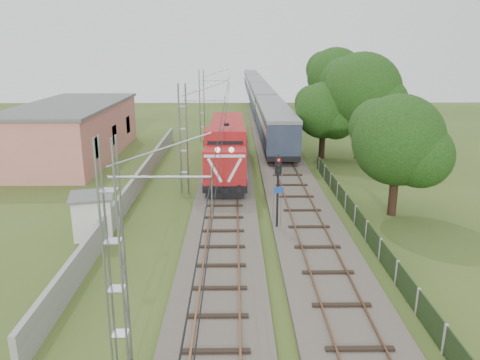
{
  "coord_description": "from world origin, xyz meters",
  "views": [
    {
      "loc": [
        0.67,
        -21.06,
        10.44
      ],
      "look_at": [
        1.02,
        7.77,
        2.2
      ],
      "focal_mm": 35.0,
      "sensor_mm": 36.0,
      "label": 1
    }
  ],
  "objects_px": {
    "locomotive": "(227,146)",
    "coach_rake": "(258,91)",
    "relay_hut": "(93,215)",
    "signal_post": "(278,180)"
  },
  "relations": [
    {
      "from": "coach_rake",
      "to": "signal_post",
      "type": "relative_size",
      "value": 20.32
    },
    {
      "from": "locomotive",
      "to": "coach_rake",
      "type": "distance_m",
      "value": 47.62
    },
    {
      "from": "coach_rake",
      "to": "signal_post",
      "type": "xyz_separation_m",
      "value": [
        -1.86,
        -61.07,
        0.57
      ]
    },
    {
      "from": "coach_rake",
      "to": "signal_post",
      "type": "bearing_deg",
      "value": -91.75
    },
    {
      "from": "locomotive",
      "to": "signal_post",
      "type": "distance_m",
      "value": 14.09
    },
    {
      "from": "relay_hut",
      "to": "signal_post",
      "type": "bearing_deg",
      "value": 2.36
    },
    {
      "from": "signal_post",
      "to": "relay_hut",
      "type": "bearing_deg",
      "value": -177.64
    },
    {
      "from": "signal_post",
      "to": "relay_hut",
      "type": "distance_m",
      "value": 10.72
    },
    {
      "from": "coach_rake",
      "to": "relay_hut",
      "type": "relative_size",
      "value": 32.54
    },
    {
      "from": "locomotive",
      "to": "signal_post",
      "type": "xyz_separation_m",
      "value": [
        3.14,
        -13.71,
        0.86
      ]
    }
  ]
}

